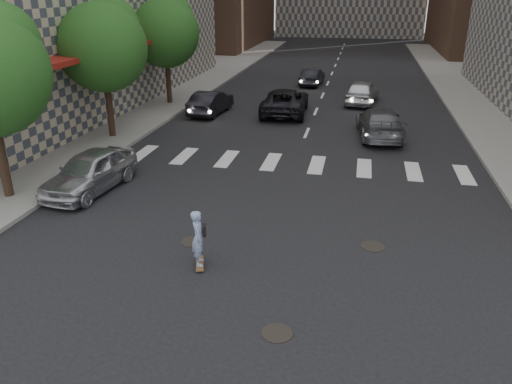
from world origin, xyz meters
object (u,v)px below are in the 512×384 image
Objects in this scene: skateboarder at (199,238)px; traffic_car_c at (285,101)px; traffic_car_b at (380,123)px; tree_c at (167,30)px; traffic_car_a at (211,102)px; silver_sedan at (90,172)px; tree_b at (105,43)px; traffic_car_d at (362,92)px; traffic_car_e at (312,77)px.

traffic_car_c is at bearing 73.61° from skateboarder.
traffic_car_b is at bearing 52.67° from skateboarder.
traffic_car_b is at bearing -21.38° from tree_c.
silver_sedan is at bearing 91.23° from traffic_car_a.
tree_b reaches higher than skateboarder.
tree_c is 1.21× the size of traffic_car_c.
silver_sedan is 14.38m from traffic_car_b.
traffic_car_d is (12.16, 10.75, -3.88)m from tree_b.
skateboarder is 18.09m from traffic_car_c.
skateboarder is at bearing 65.13° from traffic_car_b.
tree_c reaches higher than traffic_car_a.
skateboarder is 7.19m from silver_sedan.
traffic_car_a is 0.83× the size of traffic_car_b.
traffic_car_c is at bearing 48.83° from traffic_car_d.
traffic_car_c reaches higher than traffic_car_e.
tree_c is 1.57× the size of traffic_car_a.
tree_b is 1.57× the size of traffic_car_a.
tree_b is 3.99× the size of skateboarder.
skateboarder is at bearing -31.70° from silver_sedan.
traffic_car_e is (-4.83, 13.85, -0.10)m from traffic_car_b.
tree_b is at bearing 65.94° from traffic_car_a.
traffic_car_a is 10.28m from traffic_car_b.
tree_b is at bearing 39.33° from traffic_car_c.
skateboarder is (8.10, -19.22, -3.78)m from tree_c.
traffic_car_d reaches higher than traffic_car_c.
tree_b is 1.71× the size of traffic_car_e.
tree_c is at bearing 20.62° from traffic_car_d.
traffic_car_a is 4.47m from traffic_car_c.
traffic_car_b is (13.12, -5.14, -3.91)m from tree_c.
tree_c is 5.55m from traffic_car_a.
traffic_car_d reaches higher than traffic_car_a.
traffic_car_a is (3.31, 5.94, -3.95)m from tree_b.
skateboarder is at bearing 87.43° from traffic_car_d.
silver_sedan is at bearing 81.19° from traffic_car_e.
traffic_car_e is (8.29, 8.72, -4.01)m from tree_c.
tree_c is 1.71× the size of traffic_car_e.
silver_sedan reaches higher than traffic_car_b.
skateboarder is 0.30× the size of traffic_car_c.
silver_sedan is 14.61m from traffic_car_c.
skateboarder reaches higher than silver_sedan.
traffic_car_c is (7.68, -1.14, -3.89)m from tree_c.
traffic_car_c is (5.23, 13.65, 0.01)m from silver_sedan.
traffic_car_c is (-5.44, 4.00, 0.02)m from traffic_car_b.
traffic_car_c is at bearing 75.50° from silver_sedan.
traffic_car_e is at bearing 82.52° from silver_sedan.
traffic_car_d is (4.48, 3.88, 0.01)m from traffic_car_c.
traffic_car_c is (-0.42, 18.09, -0.11)m from skateboarder.
silver_sedan is (-5.65, 4.44, -0.11)m from skateboarder.
tree_c is 13.06m from traffic_car_d.
traffic_car_c is at bearing -41.59° from traffic_car_b.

